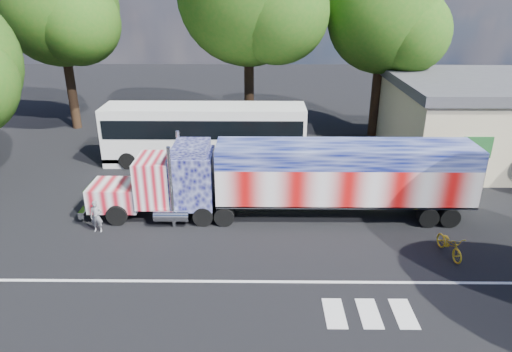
{
  "coord_description": "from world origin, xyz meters",
  "views": [
    {
      "loc": [
        0.2,
        -17.58,
        10.47
      ],
      "look_at": [
        0.0,
        3.0,
        1.9
      ],
      "focal_mm": 32.0,
      "sensor_mm": 36.0,
      "label": 1
    }
  ],
  "objects_px": {
    "semi_truck": "(296,177)",
    "woman": "(96,216)",
    "coach_bus": "(205,133)",
    "tree_nw_a": "(60,7)",
    "tree_ne_a": "(386,17)",
    "bicycle": "(450,244)"
  },
  "relations": [
    {
      "from": "bicycle",
      "to": "semi_truck",
      "type": "bearing_deg",
      "value": 141.38
    },
    {
      "from": "bicycle",
      "to": "tree_ne_a",
      "type": "relative_size",
      "value": 0.15
    },
    {
      "from": "bicycle",
      "to": "tree_nw_a",
      "type": "relative_size",
      "value": 0.14
    },
    {
      "from": "tree_nw_a",
      "to": "semi_truck",
      "type": "bearing_deg",
      "value": -42.76
    },
    {
      "from": "tree_ne_a",
      "to": "woman",
      "type": "bearing_deg",
      "value": -137.0
    },
    {
      "from": "tree_ne_a",
      "to": "tree_nw_a",
      "type": "relative_size",
      "value": 0.93
    },
    {
      "from": "coach_bus",
      "to": "tree_ne_a",
      "type": "relative_size",
      "value": 1.01
    },
    {
      "from": "semi_truck",
      "to": "tree_ne_a",
      "type": "distance_m",
      "value": 16.45
    },
    {
      "from": "coach_bus",
      "to": "woman",
      "type": "height_order",
      "value": "coach_bus"
    },
    {
      "from": "coach_bus",
      "to": "woman",
      "type": "relative_size",
      "value": 8.22
    },
    {
      "from": "semi_truck",
      "to": "tree_ne_a",
      "type": "bearing_deg",
      "value": 62.49
    },
    {
      "from": "semi_truck",
      "to": "woman",
      "type": "height_order",
      "value": "semi_truck"
    },
    {
      "from": "woman",
      "to": "bicycle",
      "type": "xyz_separation_m",
      "value": [
        15.42,
        -1.85,
        -0.27
      ]
    },
    {
      "from": "semi_truck",
      "to": "bicycle",
      "type": "bearing_deg",
      "value": -29.29
    },
    {
      "from": "woman",
      "to": "tree_ne_a",
      "type": "xyz_separation_m",
      "value": [
        16.16,
        15.07,
        7.74
      ]
    },
    {
      "from": "coach_bus",
      "to": "tree_nw_a",
      "type": "height_order",
      "value": "tree_nw_a"
    },
    {
      "from": "semi_truck",
      "to": "tree_ne_a",
      "type": "xyz_separation_m",
      "value": [
        6.99,
        13.42,
        6.46
      ]
    },
    {
      "from": "semi_truck",
      "to": "woman",
      "type": "bearing_deg",
      "value": -169.76
    },
    {
      "from": "woman",
      "to": "tree_nw_a",
      "type": "relative_size",
      "value": 0.11
    },
    {
      "from": "woman",
      "to": "tree_nw_a",
      "type": "xyz_separation_m",
      "value": [
        -7.08,
        16.69,
        8.31
      ]
    },
    {
      "from": "coach_bus",
      "to": "tree_nw_a",
      "type": "relative_size",
      "value": 0.94
    },
    {
      "from": "tree_ne_a",
      "to": "bicycle",
      "type": "bearing_deg",
      "value": -92.5
    }
  ]
}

